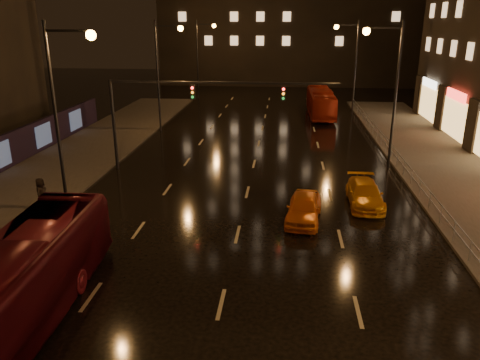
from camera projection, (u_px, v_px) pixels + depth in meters
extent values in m
plane|color=black|center=(252.00, 172.00, 32.41)|extent=(140.00, 140.00, 0.00)
cube|color=#38332D|center=(29.00, 189.00, 28.90)|extent=(7.00, 70.00, 0.15)
cylinder|color=black|center=(114.00, 125.00, 32.28)|extent=(0.22, 0.22, 6.20)
cube|color=black|center=(222.00, 83.00, 30.61)|extent=(15.20, 0.14, 0.14)
cube|color=black|center=(193.00, 92.00, 31.00)|extent=(0.32, 0.18, 0.95)
cube|color=black|center=(283.00, 94.00, 30.46)|extent=(0.32, 0.18, 0.95)
sphere|color=#FF1E19|center=(192.00, 88.00, 30.79)|extent=(0.18, 0.18, 0.18)
cylinder|color=#99999E|center=(355.00, 106.00, 53.87)|extent=(0.04, 0.04, 1.00)
cube|color=#99999E|center=(412.00, 170.00, 29.24)|extent=(0.05, 56.00, 0.05)
cube|color=#99999E|center=(412.00, 176.00, 29.37)|extent=(0.05, 56.00, 0.05)
imported|color=#500B14|center=(15.00, 286.00, 15.54)|extent=(3.08, 11.50, 3.18)
imported|color=#9E210F|center=(321.00, 103.00, 51.06)|extent=(2.65, 10.49, 2.91)
imported|color=orange|center=(304.00, 208.00, 24.34)|extent=(2.17, 4.37, 1.43)
imported|color=orange|center=(365.00, 194.00, 26.47)|extent=(1.90, 4.54, 1.31)
imported|color=black|center=(41.00, 193.00, 25.54)|extent=(0.62, 0.89, 1.74)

